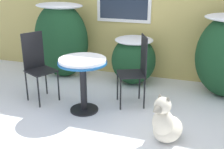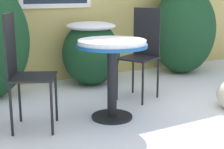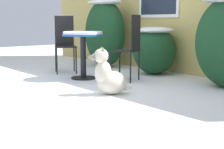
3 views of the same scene
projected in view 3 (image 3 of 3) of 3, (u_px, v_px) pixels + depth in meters
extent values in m
plane|color=white|center=(74.00, 85.00, 5.32)|extent=(16.00, 16.00, 0.00)
ellipsoid|color=#194223|center=(105.00, 33.00, 7.31)|extent=(1.08, 0.67, 1.42)
ellipsoid|color=white|center=(105.00, 2.00, 7.21)|extent=(0.92, 0.57, 0.12)
ellipsoid|color=#194223|center=(154.00, 51.00, 6.31)|extent=(0.80, 0.78, 0.87)
ellipsoid|color=white|center=(155.00, 30.00, 6.25)|extent=(0.68, 0.67, 0.12)
cylinder|color=black|center=(83.00, 78.00, 5.88)|extent=(0.42, 0.42, 0.03)
cylinder|color=black|center=(83.00, 57.00, 5.82)|extent=(0.10, 0.10, 0.70)
cylinder|color=#195699|center=(83.00, 35.00, 5.76)|extent=(0.70, 0.70, 0.03)
cylinder|color=white|center=(83.00, 33.00, 5.76)|extent=(0.67, 0.67, 0.04)
cube|color=black|center=(125.00, 51.00, 5.61)|extent=(0.52, 0.52, 0.02)
cube|color=black|center=(136.00, 33.00, 5.48)|extent=(0.16, 0.33, 0.57)
cylinder|color=black|center=(120.00, 64.00, 5.89)|extent=(0.02, 0.02, 0.49)
cylinder|color=black|center=(110.00, 67.00, 5.57)|extent=(0.02, 0.02, 0.49)
cylinder|color=black|center=(139.00, 65.00, 5.73)|extent=(0.02, 0.02, 0.49)
cylinder|color=black|center=(131.00, 68.00, 5.42)|extent=(0.02, 0.02, 0.49)
cube|color=black|center=(65.00, 47.00, 6.46)|extent=(0.53, 0.53, 0.02)
cube|color=black|center=(64.00, 31.00, 6.59)|extent=(0.17, 0.33, 0.57)
cylinder|color=black|center=(57.00, 61.00, 6.29)|extent=(0.02, 0.02, 0.49)
cylinder|color=black|center=(76.00, 61.00, 6.36)|extent=(0.02, 0.02, 0.49)
cylinder|color=black|center=(56.00, 59.00, 6.63)|extent=(0.02, 0.02, 0.49)
cylinder|color=black|center=(74.00, 59.00, 6.71)|extent=(0.02, 0.02, 0.49)
ellipsoid|color=beige|center=(112.00, 83.00, 4.62)|extent=(0.47, 0.51, 0.31)
ellipsoid|color=beige|center=(103.00, 73.00, 4.57)|extent=(0.33, 0.31, 0.34)
sphere|color=beige|center=(101.00, 56.00, 4.52)|extent=(0.20, 0.20, 0.20)
cone|color=gray|center=(91.00, 57.00, 4.49)|extent=(0.14, 0.13, 0.11)
ellipsoid|color=gray|center=(101.00, 50.00, 4.57)|extent=(0.05, 0.04, 0.09)
ellipsoid|color=gray|center=(103.00, 51.00, 4.47)|extent=(0.05, 0.04, 0.09)
ellipsoid|color=beige|center=(125.00, 88.00, 4.68)|extent=(0.14, 0.20, 0.06)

